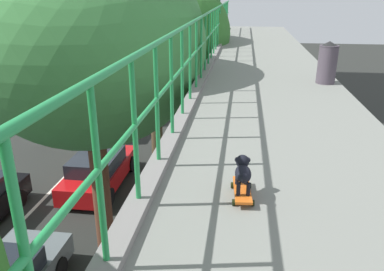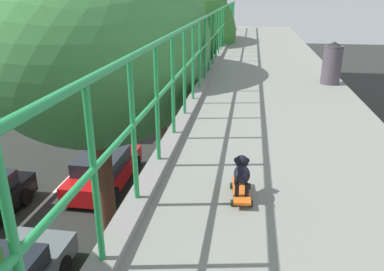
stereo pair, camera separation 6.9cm
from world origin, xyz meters
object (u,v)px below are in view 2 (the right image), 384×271
at_px(car_red_taxi_fifth, 104,169).
at_px(small_dog, 242,171).
at_px(city_bus, 108,82).
at_px(litter_bin, 332,63).
at_px(toy_skateboard, 241,191).

xyz_separation_m(car_red_taxi_fifth, small_dog, (5.66, -10.34, 5.35)).
relative_size(city_bus, small_dog, 31.66).
distance_m(city_bus, small_dog, 22.73).
bearing_deg(city_bus, litter_bin, -55.56).
xyz_separation_m(toy_skateboard, small_dog, (-0.00, 0.01, 0.19)).
height_order(car_red_taxi_fifth, city_bus, city_bus).
relative_size(small_dog, litter_bin, 0.46).
bearing_deg(car_red_taxi_fifth, toy_skateboard, -61.29).
bearing_deg(small_dog, litter_bin, 71.34).
bearing_deg(city_bus, toy_skateboard, -65.99).
bearing_deg(car_red_taxi_fifth, small_dog, -61.28).
xyz_separation_m(car_red_taxi_fifth, toy_skateboard, (5.67, -10.35, 5.17)).
height_order(toy_skateboard, small_dog, small_dog).
bearing_deg(small_dog, car_red_taxi_fifth, 118.72).
distance_m(toy_skateboard, litter_bin, 5.08).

